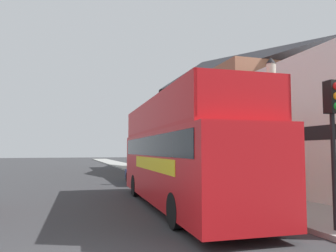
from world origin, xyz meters
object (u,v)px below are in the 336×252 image
Objects in this scene: traffic_signal at (333,120)px; lamp_post_nearest at (272,105)px; tour_bus at (179,159)px; lamp_post_second at (178,125)px; parked_car_ahead_of_bus at (143,173)px.

lamp_post_nearest reaches higher than traffic_signal.
tour_bus is 2.92× the size of traffic_signal.
lamp_post_second is at bearing 89.70° from traffic_signal.
lamp_post_nearest is 9.53m from lamp_post_second.
lamp_post_nearest is at bearing -89.45° from lamp_post_second.
lamp_post_second is (0.06, 12.32, 0.75)m from traffic_signal.
lamp_post_nearest reaches higher than parked_car_ahead_of_bus.
tour_bus is at bearing 114.54° from traffic_signal.
tour_bus is 5.78m from traffic_signal.
lamp_post_second is (1.68, -1.96, 3.03)m from parked_car_ahead_of_bus.
lamp_post_second is (-0.09, 9.53, 0.00)m from lamp_post_nearest.
lamp_post_nearest is (1.77, -11.49, 3.03)m from parked_car_ahead_of_bus.
tour_bus is 3.92m from lamp_post_nearest.
parked_car_ahead_of_bus is 3.98m from lamp_post_second.
parked_car_ahead_of_bus is (0.74, 9.12, -1.16)m from tour_bus.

